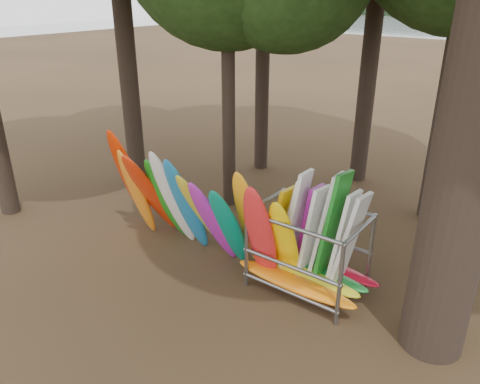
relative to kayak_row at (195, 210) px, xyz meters
The scene contains 3 objects.
ground 1.49m from the kayak_row, ahead, with size 120.00×120.00×0.00m, color #47331E.
kayak_row is the anchor object (origin of this frame).
storage_rack 2.97m from the kayak_row, 10.61° to the left, with size 3.09×1.56×2.92m.
Camera 1 is at (6.43, -7.44, 6.32)m, focal length 35.00 mm.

